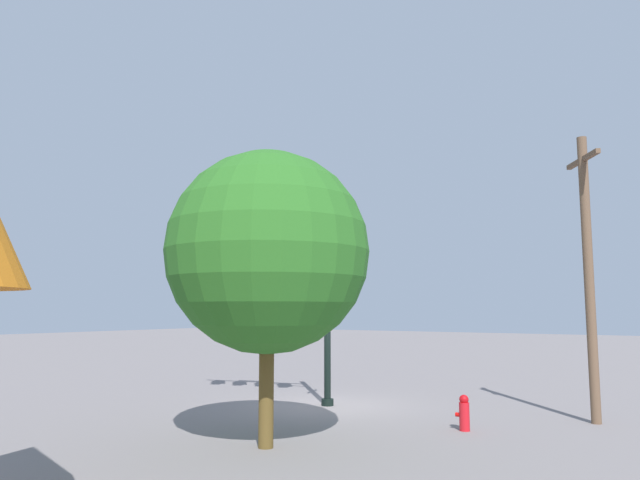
{
  "coord_description": "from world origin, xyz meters",
  "views": [
    {
      "loc": [
        -9.68,
        15.33,
        2.8
      ],
      "look_at": [
        0.44,
        -0.27,
        5.0
      ],
      "focal_mm": 33.51,
      "sensor_mm": 36.0,
      "label": 1
    }
  ],
  "objects_px": {
    "signal_pole_assembly": "(275,254)",
    "tree_near": "(268,252)",
    "fire_hydrant": "(464,413)",
    "utility_pole": "(588,270)"
  },
  "relations": [
    {
      "from": "signal_pole_assembly",
      "to": "utility_pole",
      "type": "bearing_deg",
      "value": -169.2
    },
    {
      "from": "utility_pole",
      "to": "fire_hydrant",
      "type": "bearing_deg",
      "value": 47.22
    },
    {
      "from": "fire_hydrant",
      "to": "tree_near",
      "type": "relative_size",
      "value": 0.13
    },
    {
      "from": "signal_pole_assembly",
      "to": "fire_hydrant",
      "type": "distance_m",
      "value": 7.67
    },
    {
      "from": "utility_pole",
      "to": "fire_hydrant",
      "type": "xyz_separation_m",
      "value": [
        2.46,
        2.65,
        -3.43
      ]
    },
    {
      "from": "fire_hydrant",
      "to": "signal_pole_assembly",
      "type": "bearing_deg",
      "value": -8.66
    },
    {
      "from": "utility_pole",
      "to": "fire_hydrant",
      "type": "relative_size",
      "value": 8.84
    },
    {
      "from": "fire_hydrant",
      "to": "utility_pole",
      "type": "bearing_deg",
      "value": -132.78
    },
    {
      "from": "signal_pole_assembly",
      "to": "fire_hydrant",
      "type": "xyz_separation_m",
      "value": [
        -6.37,
        0.97,
        -4.17
      ]
    },
    {
      "from": "signal_pole_assembly",
      "to": "tree_near",
      "type": "bearing_deg",
      "value": 125.89
    }
  ]
}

